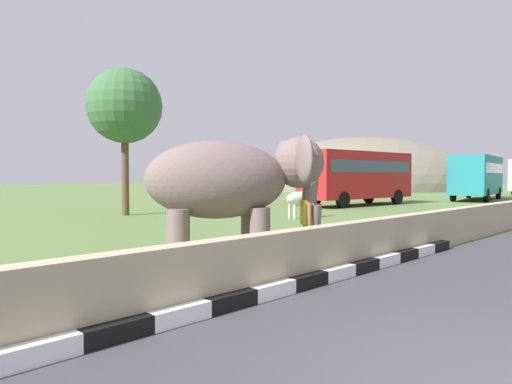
# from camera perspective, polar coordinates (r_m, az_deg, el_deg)

# --- Properties ---
(striped_curb) EXTENTS (16.20, 0.20, 0.24)m
(striped_curb) POSITION_cam_1_polar(r_m,az_deg,el_deg) (6.50, -6.16, -14.33)
(striped_curb) COLOR white
(striped_curb) RESTS_ON ground_plane
(barrier_parapet) EXTENTS (28.00, 0.36, 1.00)m
(barrier_parapet) POSITION_cam_1_polar(r_m,az_deg,el_deg) (8.25, 5.39, -8.10)
(barrier_parapet) COLOR tan
(barrier_parapet) RESTS_ON ground_plane
(elephant) EXTENTS (3.95, 3.50, 2.83)m
(elephant) POSITION_cam_1_polar(r_m,az_deg,el_deg) (9.94, -2.84, 1.36)
(elephant) COLOR #725D5C
(elephant) RESTS_ON ground_plane
(person_handler) EXTENTS (0.48, 0.56, 1.66)m
(person_handler) POSITION_cam_1_polar(r_m,az_deg,el_deg) (10.58, 6.41, -3.53)
(person_handler) COLOR navy
(person_handler) RESTS_ON ground_plane
(bus_red) EXTENTS (9.12, 3.29, 3.50)m
(bus_red) POSITION_cam_1_polar(r_m,az_deg,el_deg) (30.50, 12.60, 2.25)
(bus_red) COLOR #B21E1E
(bus_red) RESTS_ON ground_plane
(bus_teal) EXTENTS (9.49, 3.92, 3.50)m
(bus_teal) POSITION_cam_1_polar(r_m,az_deg,el_deg) (40.47, 26.04, 2.04)
(bus_teal) COLOR teal
(bus_teal) RESTS_ON ground_plane
(cow_near) EXTENTS (1.92, 0.80, 1.23)m
(cow_near) POSITION_cam_1_polar(r_m,az_deg,el_deg) (20.95, 5.57, -0.91)
(cow_near) COLOR beige
(cow_near) RESTS_ON ground_plane
(tree_distant) EXTENTS (3.67, 3.67, 7.22)m
(tree_distant) POSITION_cam_1_polar(r_m,az_deg,el_deg) (23.51, -16.20, 10.28)
(tree_distant) COLOR brown
(tree_distant) RESTS_ON ground_plane
(hill_east) EXTENTS (38.27, 30.62, 15.12)m
(hill_east) POSITION_cam_1_polar(r_m,az_deg,el_deg) (69.36, 13.56, 0.40)
(hill_east) COLOR #716B59
(hill_east) RESTS_ON ground_plane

